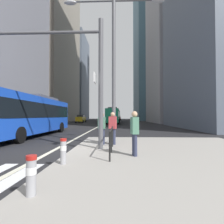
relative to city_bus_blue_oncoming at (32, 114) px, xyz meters
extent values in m
plane|color=black|center=(3.97, 14.43, -1.84)|extent=(160.00, 160.00, 0.00)
cube|color=gray|center=(9.47, -6.57, -1.76)|extent=(9.00, 10.00, 0.15)
cube|color=silver|center=(4.32, -9.57, -1.83)|extent=(0.45, 3.20, 0.01)
cube|color=silver|center=(5.22, -9.57, -1.83)|extent=(0.45, 3.20, 0.01)
cube|color=silver|center=(6.12, -9.57, -1.83)|extent=(0.45, 3.20, 0.01)
cube|color=beige|center=(3.97, 24.43, -1.83)|extent=(0.20, 80.00, 0.01)
cube|color=gray|center=(-12.03, 35.39, 22.02)|extent=(10.28, 25.03, 47.71)
cube|color=slate|center=(-12.03, 59.60, 16.04)|extent=(10.41, 17.64, 35.75)
cube|color=#9E9EA3|center=(20.97, 30.44, 23.52)|extent=(10.81, 17.80, 50.71)
cube|color=slate|center=(20.97, 54.93, 26.15)|extent=(13.85, 21.27, 55.98)
cube|color=blue|center=(0.00, -0.03, -0.11)|extent=(2.67, 11.16, 2.75)
cube|color=black|center=(0.00, -0.03, 0.23)|extent=(2.71, 10.94, 1.10)
cube|color=#4C4C51|center=(0.02, 1.64, 1.41)|extent=(1.81, 4.03, 0.30)
cylinder|color=black|center=(1.15, -3.61, -1.34)|extent=(0.32, 1.00, 1.00)
cylinder|color=black|center=(1.25, 3.51, -1.34)|extent=(0.32, 1.00, 1.00)
cylinder|color=black|center=(-1.15, 3.55, -1.34)|extent=(0.32, 1.00, 1.00)
cube|color=#198456|center=(5.98, 23.88, -0.11)|extent=(2.76, 11.83, 2.75)
cube|color=black|center=(5.98, 23.88, 0.23)|extent=(2.79, 11.60, 1.10)
cube|color=#4C4C51|center=(5.94, 22.11, 1.41)|extent=(1.84, 4.28, 0.30)
cylinder|color=black|center=(4.86, 27.67, -1.34)|extent=(0.32, 1.01, 1.00)
cylinder|color=black|center=(7.26, 27.62, -1.34)|extent=(0.32, 1.01, 1.00)
cylinder|color=black|center=(4.70, 20.14, -1.34)|extent=(0.32, 1.01, 1.00)
cylinder|color=black|center=(7.10, 20.08, -1.34)|extent=(0.32, 1.01, 1.00)
cube|color=#198456|center=(6.16, 40.16, -0.11)|extent=(2.75, 11.55, 2.75)
cube|color=black|center=(6.16, 40.16, 0.23)|extent=(2.78, 11.32, 1.10)
cube|color=#4C4C51|center=(6.20, 38.43, 1.41)|extent=(1.84, 4.17, 0.30)
cylinder|color=black|center=(4.88, 43.81, -1.34)|extent=(0.32, 1.01, 1.00)
cylinder|color=black|center=(7.28, 43.86, -1.34)|extent=(0.32, 1.01, 1.00)
cylinder|color=black|center=(5.04, 36.46, -1.34)|extent=(0.32, 1.01, 1.00)
cylinder|color=black|center=(7.44, 36.51, -1.34)|extent=(0.32, 1.01, 1.00)
cube|color=gold|center=(-2.44, 29.82, -0.97)|extent=(1.92, 4.07, 1.10)
cube|color=black|center=(-2.44, 29.97, -0.16)|extent=(1.57, 2.22, 0.52)
cylinder|color=black|center=(-1.58, 28.42, -1.52)|extent=(0.24, 0.65, 0.64)
cylinder|color=black|center=(-3.40, 28.49, -1.52)|extent=(0.24, 0.65, 0.64)
cylinder|color=black|center=(-1.48, 31.15, -1.52)|extent=(0.24, 0.65, 0.64)
cylinder|color=black|center=(-3.30, 31.21, -1.52)|extent=(0.24, 0.65, 0.64)
cube|color=maroon|center=(7.07, 50.17, -0.97)|extent=(1.82, 4.42, 1.10)
cube|color=black|center=(7.07, 50.02, -0.16)|extent=(1.52, 2.39, 0.52)
cylinder|color=black|center=(6.18, 51.67, -1.52)|extent=(0.23, 0.64, 0.64)
cylinder|color=black|center=(8.00, 51.66, -1.52)|extent=(0.23, 0.64, 0.64)
cylinder|color=black|center=(6.15, 48.68, -1.52)|extent=(0.23, 0.64, 0.64)
cylinder|color=black|center=(7.97, 48.66, -1.52)|extent=(0.23, 0.64, 0.64)
cylinder|color=#515156|center=(6.25, -5.89, 1.31)|extent=(0.22, 0.22, 6.00)
cylinder|color=#515156|center=(2.79, -5.89, 3.71)|extent=(6.91, 0.14, 0.14)
cube|color=white|center=(6.00, -6.07, 1.51)|extent=(0.04, 0.60, 0.44)
cylinder|color=#56565B|center=(6.81, -4.48, 2.31)|extent=(0.20, 0.20, 8.00)
cylinder|color=#56565B|center=(5.61, -4.48, 6.11)|extent=(2.40, 0.10, 0.10)
ellipsoid|color=#B2B2B7|center=(4.41, -4.48, 6.06)|extent=(0.70, 0.32, 0.20)
cylinder|color=#56565B|center=(8.01, -4.48, 6.11)|extent=(2.40, 0.10, 0.10)
ellipsoid|color=#B2B2B7|center=(9.21, -4.48, 6.06)|extent=(0.70, 0.32, 0.20)
cylinder|color=#99999E|center=(5.41, -10.57, -1.31)|extent=(0.18, 0.18, 0.75)
cylinder|color=white|center=(5.41, -10.57, -1.22)|extent=(0.19, 0.19, 0.14)
cylinder|color=#B21E19|center=(5.41, -10.57, -0.97)|extent=(0.20, 0.20, 0.08)
cylinder|color=#99999E|center=(5.34, -8.43, -1.29)|extent=(0.18, 0.18, 0.79)
cylinder|color=white|center=(5.34, -8.43, -1.20)|extent=(0.19, 0.19, 0.14)
cylinder|color=#B21E19|center=(5.34, -8.43, -0.93)|extent=(0.20, 0.20, 0.08)
cylinder|color=black|center=(6.77, -8.10, -1.21)|extent=(0.06, 0.06, 0.95)
cylinder|color=black|center=(6.77, -6.73, -1.21)|extent=(0.06, 0.06, 0.95)
cylinder|color=black|center=(6.77, -5.37, -1.21)|extent=(0.06, 0.06, 0.95)
cylinder|color=black|center=(6.77, -4.01, -1.21)|extent=(0.06, 0.06, 0.95)
cylinder|color=black|center=(6.77, -6.05, -0.74)|extent=(0.06, 4.09, 0.06)
cylinder|color=#2D334C|center=(6.84, -4.75, -1.27)|extent=(0.15, 0.15, 0.83)
cylinder|color=#2D334C|center=(6.68, -4.72, -1.27)|extent=(0.15, 0.15, 0.83)
cube|color=#B73D42|center=(6.76, -4.74, -0.54)|extent=(0.42, 0.31, 0.64)
sphere|color=tan|center=(6.76, -4.74, -0.11)|extent=(0.23, 0.23, 0.23)
cylinder|color=#2D334C|center=(6.10, -4.66, -1.28)|extent=(0.15, 0.15, 0.81)
cylinder|color=#2D334C|center=(6.26, -4.67, -1.28)|extent=(0.15, 0.15, 0.81)
cube|color=#4C7F66|center=(6.18, -4.67, -0.56)|extent=(0.40, 0.27, 0.63)
sphere|color=#9E7556|center=(6.18, -4.67, -0.13)|extent=(0.22, 0.22, 0.22)
cylinder|color=#2D334C|center=(7.67, -7.33, -1.28)|extent=(0.15, 0.15, 0.82)
cylinder|color=#2D334C|center=(7.65, -7.17, -1.28)|extent=(0.15, 0.15, 0.82)
cube|color=#4C7F66|center=(7.66, -7.25, -0.55)|extent=(0.30, 0.41, 0.63)
sphere|color=tan|center=(7.66, -7.25, -0.12)|extent=(0.22, 0.22, 0.22)
camera|label=1|loc=(7.04, -13.76, -0.20)|focal=27.65mm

